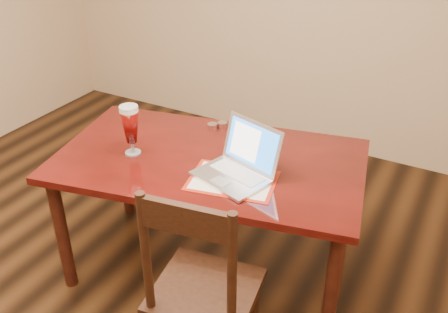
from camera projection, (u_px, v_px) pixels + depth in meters
The scene contains 2 objects.
dining_table at pixel (208, 171), 2.76m from camera, with size 1.82×1.25×1.06m.
dining_chair at pixel (202, 291), 2.23m from camera, with size 0.52×0.50×1.08m.
Camera 1 is at (1.51, -1.37, 2.15)m, focal length 40.00 mm.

